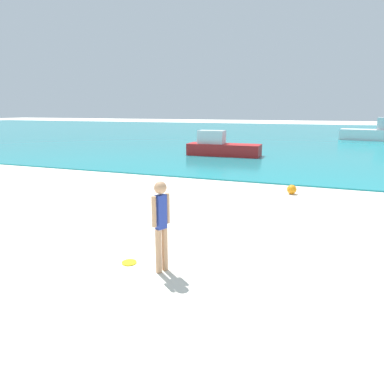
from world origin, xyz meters
TOP-DOWN VIEW (x-y plane):
  - water at (0.00, 44.69)m, footprint 160.00×60.00m
  - person_standing at (0.31, 6.00)m, footprint 0.23×0.37m
  - frisbee at (-0.46, 6.08)m, footprint 0.29×0.29m
  - boat_near at (-3.16, 22.38)m, footprint 4.73×1.57m
  - boat_far at (8.08, 38.39)m, footprint 6.70×3.20m
  - beach_ball at (2.08, 13.24)m, footprint 0.34×0.34m

SIDE VIEW (x-z plane):
  - frisbee at x=-0.46m, z-range 0.00..0.03m
  - water at x=0.00m, z-range 0.00..0.06m
  - beach_ball at x=2.08m, z-range 0.00..0.34m
  - boat_near at x=-3.16m, z-range -0.19..1.41m
  - boat_far at x=8.08m, z-range -0.28..1.91m
  - person_standing at x=0.31m, z-range 0.12..1.87m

